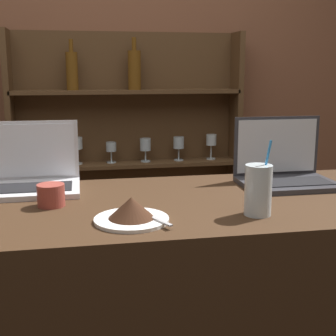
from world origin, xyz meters
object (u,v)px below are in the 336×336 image
coffee_cup (51,195)px  laptop_near (29,176)px  cake_plate (132,211)px  water_glass (258,190)px  laptop_far (284,170)px

coffee_cup → laptop_near: bearing=110.7°
cake_plate → coffee_cup: size_ratio=2.47×
water_glass → coffee_cup: bearing=161.2°
laptop_far → cake_plate: bearing=-151.0°
laptop_near → laptop_far: laptop_far is taller
laptop_near → laptop_far: (0.90, -0.09, 0.00)m
laptop_near → cake_plate: 0.52m
laptop_near → coffee_cup: 0.24m
laptop_near → laptop_far: size_ratio=1.02×
laptop_far → coffee_cup: laptop_far is taller
water_glass → coffee_cup: 0.62m
cake_plate → coffee_cup: same height
laptop_near → water_glass: laptop_near is taller
cake_plate → coffee_cup: 0.30m
laptop_near → water_glass: 0.79m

